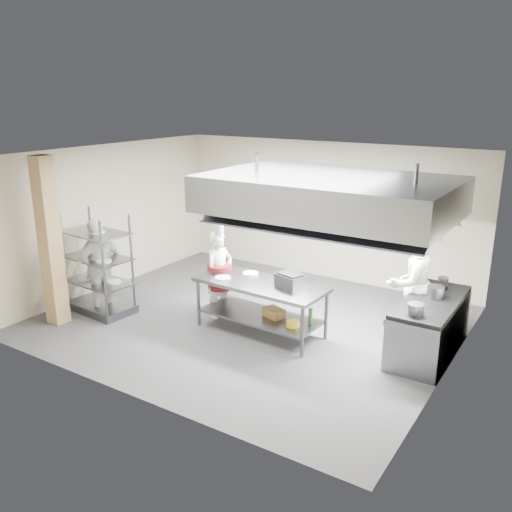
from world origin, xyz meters
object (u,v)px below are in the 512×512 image
Objects in this scene: cooking_range at (429,328)px; chef_line at (409,283)px; chef_head at (220,275)px; pass_rack at (98,263)px; chef_plating at (99,266)px; stockpot at (435,292)px; griddle at (291,281)px; island at (260,307)px.

cooking_range is 1.02× the size of chef_line.
chef_head is (-3.67, -0.59, 0.38)m from cooking_range.
chef_line is at bearing -62.02° from chef_head.
pass_rack is 0.06m from chef_plating.
chef_line is (3.19, 0.94, 0.18)m from chef_head.
chef_plating is 5.96m from stockpot.
chef_line reaches higher than chef_plating.
griddle reaches higher than stockpot.
griddle is at bearing -158.73° from stockpot.
stockpot is at bearing -67.38° from chef_head.
chef_line is 4.44× the size of griddle.
island is 1.14× the size of cooking_range.
chef_plating is 3.67m from griddle.
chef_line is 1.96m from griddle.
stockpot is at bearing 21.46° from pass_rack.
griddle is 1.67× the size of stockpot.
pass_rack is at bearing -44.77° from chef_line.
chef_head is 6.06× the size of stockpot.
cooking_range is 2.32m from griddle.
island is at bearing -160.93° from stockpot.
chef_head is at bearing -168.30° from griddle.
chef_head is at bearing -48.97° from chef_line.
island is at bearing 19.58° from pass_rack.
chef_plating is (-5.68, -1.62, 0.48)m from cooking_range.
chef_plating is (0.04, -0.01, -0.05)m from pass_rack.
chef_head reaches higher than stockpot.
griddle reaches higher than cooking_range.
griddle is (-1.65, -1.05, 0.04)m from chef_line.
chef_head is (2.05, 1.03, -0.15)m from pass_rack.
chef_line is at bearing 29.98° from island.
island is 2.52m from chef_line.
pass_rack is at bearing -164.23° from cooking_range.
pass_rack is at bearing -149.78° from griddle.
cooking_range is 5.93m from chef_plating.
cooking_range is at bearing 18.85° from island.
pass_rack is at bearing -163.04° from stockpot.
stockpot is at bearing 114.86° from chef_plating.
stockpot reaches higher than cooking_range.
pass_rack is 1.18× the size of chef_head.
griddle is at bearing 18.80° from pass_rack.
cooking_range is (2.66, 0.79, -0.04)m from island.
griddle is at bearing -161.79° from cooking_range.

